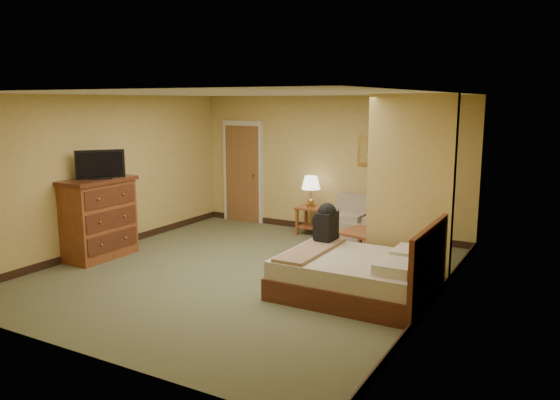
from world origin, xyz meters
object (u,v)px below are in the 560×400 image
Objects in this scene: coffee_table at (364,239)px; bed at (359,275)px; loveseat at (366,228)px; dresser at (99,218)px.

bed reaches higher than coffee_table.
loveseat is 1.06m from coffee_table.
dresser is 0.67× the size of bed.
loveseat is 1.85× the size of coffee_table.
bed is (0.56, -1.66, -0.04)m from coffee_table.
dresser reaches higher than coffee_table.
bed is (0.89, -2.67, 0.02)m from loveseat.
coffee_table is at bearing -71.92° from loveseat.
loveseat is 2.81m from bed.
coffee_table is 1.76m from bed.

